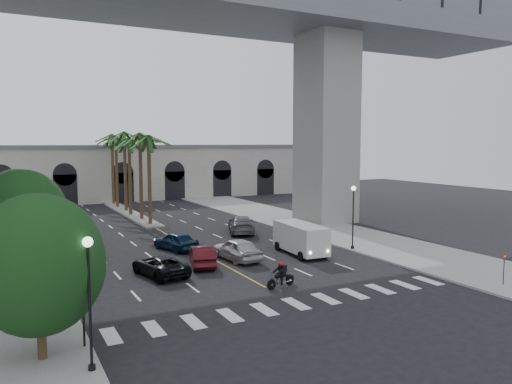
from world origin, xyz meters
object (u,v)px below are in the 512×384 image
traffic_signal_far (70,271)px  car_e (176,241)px  lamp_post_right (353,212)px  do_not_enter_sign (504,262)px  lamp_post_left_near (89,292)px  motorcycle_rider (282,276)px  car_d (241,224)px  lamp_post_left_far (44,218)px  cargo_van (301,238)px  car_c (160,265)px  car_a (237,249)px  car_b (202,256)px  traffic_signal_near (83,292)px

traffic_signal_far → car_e: 16.62m
lamp_post_right → do_not_enter_sign: 12.86m
lamp_post_left_near → car_e: 22.28m
motorcycle_rider → car_d: 18.72m
lamp_post_left_far → cargo_van: bearing=-22.0°
car_c → cargo_van: cargo_van is taller
lamp_post_left_far → motorcycle_rider: lamp_post_left_far is taller
cargo_van → traffic_signal_far: bearing=-154.4°
motorcycle_rider → car_c: size_ratio=0.44×
car_a → car_b: bearing=3.8°
motorcycle_rider → do_not_enter_sign: size_ratio=0.99×
car_b → cargo_van: cargo_van is taller
lamp_post_left_near → lamp_post_right: bearing=29.7°
car_d → cargo_van: size_ratio=1.01×
lamp_post_left_far → traffic_signal_near: (0.10, -18.50, -0.71)m
lamp_post_right → car_e: 14.79m
motorcycle_rider → cargo_van: cargo_van is taller
car_a → car_c: (-6.47, -1.69, -0.15)m
car_c → car_d: size_ratio=0.85×
lamp_post_left_near → do_not_enter_sign: lamp_post_left_near is taller
car_d → car_e: car_d is taller
car_c → do_not_enter_sign: 21.79m
lamp_post_left_far → car_d: bearing=10.7°
cargo_van → lamp_post_right: bearing=-4.1°
traffic_signal_near → car_a: 17.51m
motorcycle_rider → do_not_enter_sign: bearing=-42.5°
do_not_enter_sign → cargo_van: bearing=92.6°
cargo_van → car_e: bearing=147.4°
car_b → car_c: bearing=34.5°
car_d → cargo_van: cargo_van is taller
car_a → cargo_van: 5.35m
lamp_post_left_near → cargo_van: bearing=36.9°
traffic_signal_near → traffic_signal_far: bearing=90.0°
traffic_signal_far → car_c: traffic_signal_far is taller
lamp_post_right → car_e: (-12.90, 6.81, -2.45)m
lamp_post_left_far → traffic_signal_far: size_ratio=1.47×
lamp_post_left_near → motorcycle_rider: (12.31, 6.63, -2.49)m
car_c → car_d: bearing=-145.3°
lamp_post_right → car_d: (-4.69, 11.43, -2.37)m
traffic_signal_near → car_a: traffic_signal_near is taller
car_b → car_e: bearing=-74.6°
cargo_van → lamp_post_left_near: bearing=-139.1°
traffic_signal_near → do_not_enter_sign: (24.30, -2.16, -0.91)m
traffic_signal_far → car_e: traffic_signal_far is taller
traffic_signal_near → car_b: size_ratio=0.81×
traffic_signal_near → car_a: size_ratio=0.74×
lamp_post_right → traffic_signal_near: size_ratio=1.47×
lamp_post_left_near → do_not_enter_sign: size_ratio=2.42×
car_c → car_d: (11.68, 11.79, 0.16)m
lamp_post_left_far → car_a: bearing=-27.3°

